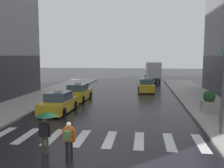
# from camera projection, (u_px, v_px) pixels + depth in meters

# --- Properties ---
(ground_plane) EXTENTS (160.00, 160.00, 0.00)m
(ground_plane) POSITION_uv_depth(u_px,v_px,m) (81.00, 162.00, 10.32)
(ground_plane) COLOR black
(crosswalk_markings) EXTENTS (11.30, 2.80, 0.01)m
(crosswalk_markings) POSITION_uv_depth(u_px,v_px,m) (95.00, 139.00, 13.28)
(crosswalk_markings) COLOR silver
(crosswalk_markings) RESTS_ON ground
(taxi_lead) EXTENTS (2.04, 4.59, 1.80)m
(taxi_lead) POSITION_uv_depth(u_px,v_px,m) (59.00, 103.00, 19.43)
(taxi_lead) COLOR gold
(taxi_lead) RESTS_ON ground
(taxi_second) EXTENTS (2.06, 4.60, 1.80)m
(taxi_second) POSITION_uv_depth(u_px,v_px,m) (78.00, 93.00, 24.76)
(taxi_second) COLOR yellow
(taxi_second) RESTS_ON ground
(taxi_third) EXTENTS (2.06, 4.60, 1.80)m
(taxi_third) POSITION_uv_depth(u_px,v_px,m) (146.00, 86.00, 30.72)
(taxi_third) COLOR gold
(taxi_third) RESTS_ON ground
(box_truck) EXTENTS (2.54, 7.62, 3.35)m
(box_truck) POSITION_uv_depth(u_px,v_px,m) (153.00, 71.00, 42.53)
(box_truck) COLOR #2D2D2D
(box_truck) RESTS_ON ground
(pedestrian_with_umbrella) EXTENTS (0.96, 0.96, 1.94)m
(pedestrian_with_umbrella) POSITION_uv_depth(u_px,v_px,m) (46.00, 121.00, 11.03)
(pedestrian_with_umbrella) COLOR #473D33
(pedestrian_with_umbrella) RESTS_ON ground
(pedestrian_with_backpack) EXTENTS (0.55, 0.43, 1.65)m
(pedestrian_with_backpack) POSITION_uv_depth(u_px,v_px,m) (69.00, 138.00, 10.40)
(pedestrian_with_backpack) COLOR black
(pedestrian_with_backpack) RESTS_ON ground
(planter_mid_block) EXTENTS (1.10, 1.10, 1.60)m
(planter_mid_block) POSITION_uv_depth(u_px,v_px,m) (209.00, 102.00, 19.04)
(planter_mid_block) COLOR #A8A399
(planter_mid_block) RESTS_ON curb_right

